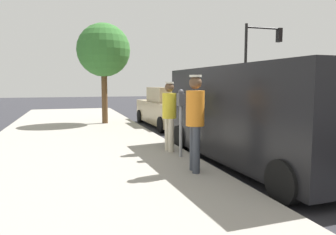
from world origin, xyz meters
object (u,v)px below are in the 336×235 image
parked_sedan_behind (170,109)px  traffic_light_corner (258,54)px  pedestrian_in_orange (195,116)px  street_tree (104,51)px  parked_van (257,113)px  parking_meter_near (181,111)px  pedestrian_in_yellow (169,112)px

parked_sedan_behind → traffic_light_corner: bearing=-151.4°
pedestrian_in_orange → traffic_light_corner: (-8.41, -10.87, 2.33)m
pedestrian_in_orange → traffic_light_corner: traffic_light_corner is taller
traffic_light_corner → parked_sedan_behind: bearing=28.6°
pedestrian_in_orange → street_tree: 8.32m
parked_van → traffic_light_corner: bearing=-123.1°
parked_van → traffic_light_corner: traffic_light_corner is taller
parking_meter_near → pedestrian_in_orange: pedestrian_in_orange is taller
parking_meter_near → street_tree: (0.93, -6.82, 1.97)m
parking_meter_near → parked_van: size_ratio=0.29×
pedestrian_in_yellow → parked_van: bearing=139.3°
parked_van → street_tree: street_tree is taller
pedestrian_in_orange → parked_van: (-1.67, -0.54, -0.04)m
parked_van → street_tree: 8.14m
parking_meter_near → traffic_light_corner: traffic_light_corner is taller
pedestrian_in_orange → parked_van: 1.75m
pedestrian_in_yellow → parked_sedan_behind: size_ratio=0.38×
pedestrian_in_orange → traffic_light_corner: 13.93m
parked_sedan_behind → street_tree: (2.63, -0.75, 2.40)m
pedestrian_in_yellow → parked_sedan_behind: 5.71m
street_tree → parked_sedan_behind: bearing=164.2°
parking_meter_near → parked_van: bearing=155.3°
traffic_light_corner → street_tree: traffic_light_corner is taller
pedestrian_in_yellow → parked_van: parked_van is taller
pedestrian_in_yellow → traffic_light_corner: bearing=-132.7°
street_tree → pedestrian_in_yellow: bearing=98.0°
parking_meter_near → parked_sedan_behind: 6.32m
parking_meter_near → pedestrian_in_yellow: pedestrian_in_yellow is taller
pedestrian_in_yellow → street_tree: street_tree is taller
parked_sedan_behind → traffic_light_corner: traffic_light_corner is taller
pedestrian_in_yellow → parked_van: size_ratio=0.32×
parked_van → street_tree: (2.43, -7.51, 2.00)m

